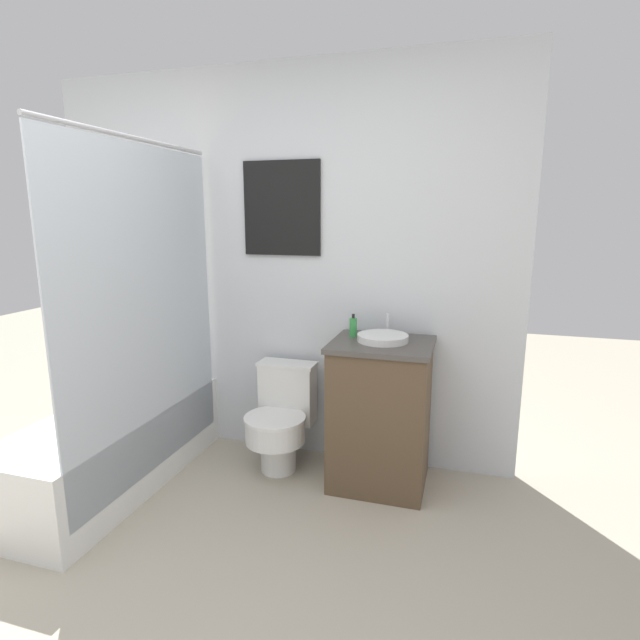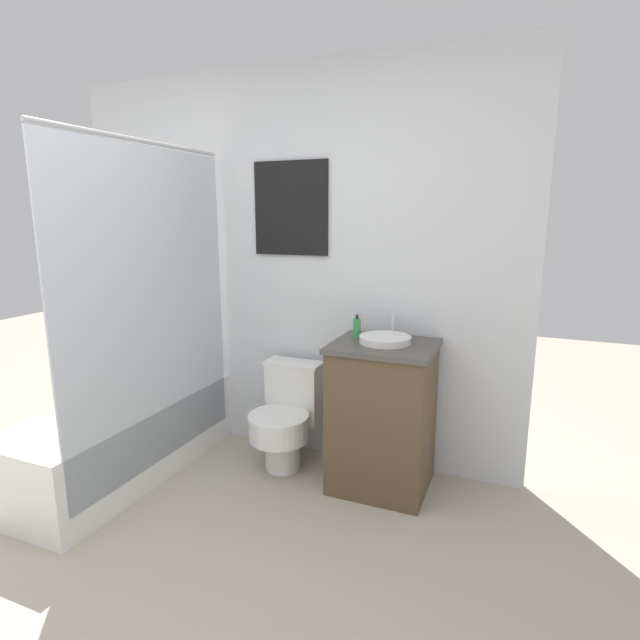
# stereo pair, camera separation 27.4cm
# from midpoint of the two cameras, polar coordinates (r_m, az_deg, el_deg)

# --- Properties ---
(wall_back) EXTENTS (3.10, 0.07, 2.50)m
(wall_back) POSITION_cam_midpoint_polar(r_m,az_deg,el_deg) (3.30, -1.53, 6.20)
(wall_back) COLOR silver
(wall_back) RESTS_ON ground_plane
(shower_area) EXTENTS (0.59, 1.47, 1.98)m
(shower_area) POSITION_cam_midpoint_polar(r_m,az_deg,el_deg) (3.32, -19.07, -11.82)
(shower_area) COLOR white
(shower_area) RESTS_ON ground_plane
(toilet) EXTENTS (0.38, 0.50, 0.66)m
(toilet) POSITION_cam_midpoint_polar(r_m,az_deg,el_deg) (3.23, -1.46, -11.00)
(toilet) COLOR white
(toilet) RESTS_ON ground_plane
(vanity) EXTENTS (0.58, 0.51, 0.87)m
(vanity) POSITION_cam_midpoint_polar(r_m,az_deg,el_deg) (2.99, 9.77, -10.81)
(vanity) COLOR brown
(vanity) RESTS_ON ground_plane
(sink) EXTENTS (0.29, 0.33, 0.13)m
(sink) POSITION_cam_midpoint_polar(r_m,az_deg,el_deg) (2.87, 10.18, -2.21)
(sink) COLOR white
(sink) RESTS_ON vanity
(soap_bottle) EXTENTS (0.04, 0.04, 0.14)m
(soap_bottle) POSITION_cam_midpoint_polar(r_m,az_deg,el_deg) (2.96, 6.89, -0.92)
(soap_bottle) COLOR green
(soap_bottle) RESTS_ON vanity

